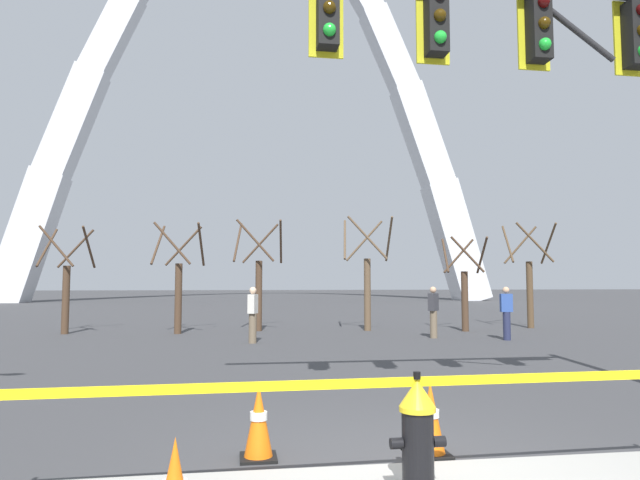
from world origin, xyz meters
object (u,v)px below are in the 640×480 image
fire_hydrant (417,437)px  traffic_cone_mid_sidewalk (259,422)px  pedestrian_walking_left (433,312)px  pedestrian_walking_right (506,313)px  traffic_signal_gantry (570,77)px  monument_arch (255,112)px  pedestrian_standing_center (253,314)px  traffic_cone_by_hydrant (431,419)px

fire_hydrant → traffic_cone_mid_sidewalk: 1.69m
pedestrian_walking_left → pedestrian_walking_right: (1.95, -0.91, 0.00)m
traffic_signal_gantry → pedestrian_walking_right: 10.60m
monument_arch → fire_hydrant: bearing=-90.1°
fire_hydrant → pedestrian_standing_center: 11.67m
pedestrian_walking_left → pedestrian_standing_center: bearing=-173.5°
traffic_cone_mid_sidewalk → monument_arch: (1.30, 45.45, 17.10)m
monument_arch → pedestrian_walking_right: 39.50m
fire_hydrant → pedestrian_walking_right: size_ratio=0.62×
pedestrian_walking_left → pedestrian_standing_center: (-5.59, -0.63, 0.00)m
traffic_cone_mid_sidewalk → fire_hydrant: bearing=-42.2°
monument_arch → pedestrian_walking_right: bearing=-79.6°
fire_hydrant → traffic_cone_by_hydrant: (0.46, 0.98, -0.11)m
monument_arch → traffic_cone_by_hydrant: bearing=-89.5°
fire_hydrant → pedestrian_walking_left: size_ratio=0.62×
traffic_cone_by_hydrant → pedestrian_walking_left: (4.11, 11.27, 0.46)m
traffic_signal_gantry → monument_arch: size_ratio=0.18×
traffic_cone_by_hydrant → pedestrian_walking_right: size_ratio=0.46×
traffic_cone_mid_sidewalk → traffic_signal_gantry: traffic_signal_gantry is taller
traffic_cone_by_hydrant → pedestrian_walking_right: (6.06, 10.36, 0.46)m
traffic_cone_mid_sidewalk → monument_arch: monument_arch is taller
pedestrian_standing_center → traffic_cone_by_hydrant: bearing=-82.1°
traffic_cone_by_hydrant → pedestrian_walking_left: pedestrian_walking_left is taller
monument_arch → pedestrian_walking_left: (4.52, -34.32, -16.64)m
traffic_cone_by_hydrant → traffic_signal_gantry: bearing=25.0°
pedestrian_standing_center → traffic_signal_gantry: bearing=-68.1°
fire_hydrant → traffic_cone_mid_sidewalk: fire_hydrant is taller
fire_hydrant → pedestrian_walking_right: 13.09m
traffic_cone_by_hydrant → traffic_signal_gantry: size_ratio=0.09×
pedestrian_walking_right → traffic_cone_by_hydrant: bearing=-120.3°
traffic_cone_mid_sidewalk → monument_arch: size_ratio=0.02×
traffic_cone_mid_sidewalk → traffic_signal_gantry: (4.07, 0.96, 4.05)m
pedestrian_walking_left → pedestrian_standing_center: size_ratio=1.00×
pedestrian_walking_left → traffic_cone_mid_sidewalk: bearing=-117.6°
traffic_cone_by_hydrant → traffic_cone_mid_sidewalk: same height
pedestrian_standing_center → pedestrian_walking_right: (7.54, -0.28, 0.00)m
traffic_cone_mid_sidewalk → pedestrian_walking_right: bearing=52.7°
fire_hydrant → traffic_signal_gantry: bearing=36.5°
fire_hydrant → monument_arch: bearing=89.9°
traffic_cone_by_hydrant → pedestrian_standing_center: pedestrian_standing_center is taller
pedestrian_standing_center → fire_hydrant: bearing=-85.0°
monument_arch → pedestrian_walking_left: monument_arch is taller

